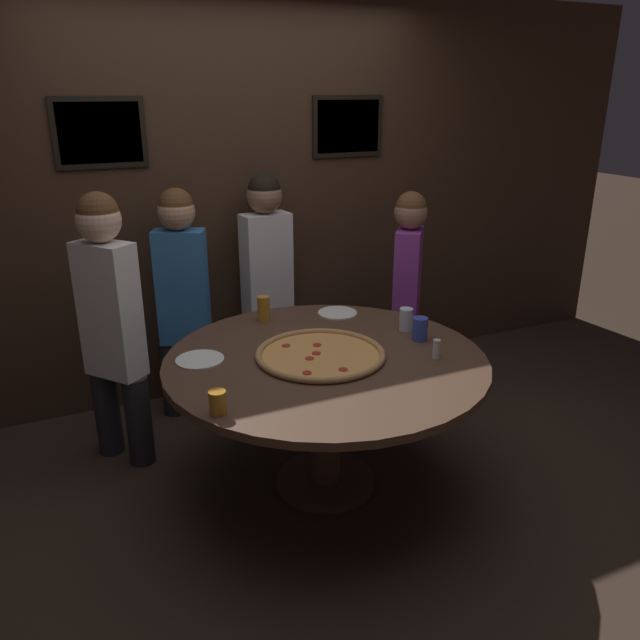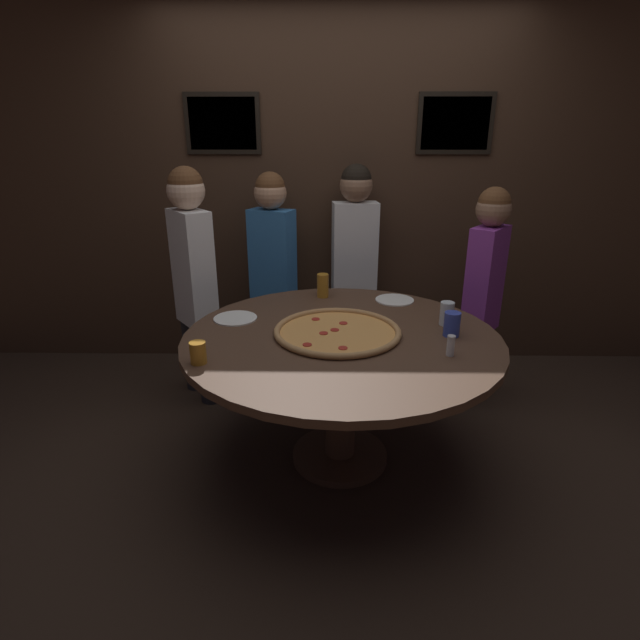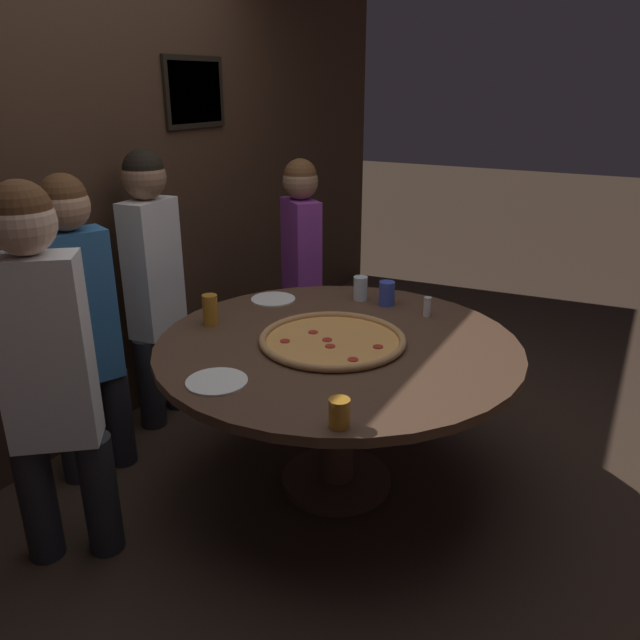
# 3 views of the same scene
# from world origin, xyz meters

# --- Properties ---
(ground_plane) EXTENTS (24.00, 24.00, 0.00)m
(ground_plane) POSITION_xyz_m (0.00, 0.00, 0.00)
(ground_plane) COLOR #38281E
(back_wall) EXTENTS (6.40, 0.08, 2.60)m
(back_wall) POSITION_xyz_m (0.00, 1.40, 1.30)
(back_wall) COLOR #3D281C
(back_wall) RESTS_ON ground_plane
(dining_table) EXTENTS (1.60, 1.60, 0.74)m
(dining_table) POSITION_xyz_m (0.00, 0.00, 0.61)
(dining_table) COLOR #4C3323
(dining_table) RESTS_ON ground_plane
(giant_pizza) EXTENTS (0.65, 0.65, 0.03)m
(giant_pizza) POSITION_xyz_m (-0.02, 0.02, 0.75)
(giant_pizza) COLOR #E0994C
(giant_pizza) RESTS_ON dining_table
(drink_cup_far_left) EXTENTS (0.07, 0.07, 0.13)m
(drink_cup_far_left) POSITION_xyz_m (0.56, 0.15, 0.80)
(drink_cup_far_left) COLOR silver
(drink_cup_far_left) RESTS_ON dining_table
(drink_cup_near_right) EXTENTS (0.08, 0.08, 0.12)m
(drink_cup_near_right) POSITION_xyz_m (0.55, -0.00, 0.80)
(drink_cup_near_right) COLOR #384CB7
(drink_cup_near_right) RESTS_ON dining_table
(drink_cup_beside_pizza) EXTENTS (0.07, 0.07, 0.15)m
(drink_cup_beside_pizza) POSITION_xyz_m (-0.10, 0.62, 0.81)
(drink_cup_beside_pizza) COLOR #BC7A23
(drink_cup_beside_pizza) RESTS_ON dining_table
(drink_cup_far_right) EXTENTS (0.07, 0.07, 0.10)m
(drink_cup_far_right) POSITION_xyz_m (-0.64, -0.33, 0.79)
(drink_cup_far_right) COLOR #BC7A23
(drink_cup_far_right) RESTS_ON dining_table
(white_plate_near_front) EXTENTS (0.23, 0.23, 0.01)m
(white_plate_near_front) POSITION_xyz_m (0.34, 0.55, 0.74)
(white_plate_near_front) COLOR white
(white_plate_near_front) RESTS_ON dining_table
(white_plate_right_side) EXTENTS (0.24, 0.24, 0.01)m
(white_plate_right_side) POSITION_xyz_m (-0.58, 0.22, 0.74)
(white_plate_right_side) COLOR white
(white_plate_right_side) RESTS_ON dining_table
(condiment_shaker) EXTENTS (0.04, 0.04, 0.10)m
(condiment_shaker) POSITION_xyz_m (0.49, -0.24, 0.79)
(condiment_shaker) COLOR silver
(condiment_shaker) RESTS_ON dining_table
(diner_far_left) EXTENTS (0.38, 0.27, 1.45)m
(diner_far_left) POSITION_xyz_m (-0.46, 1.08, 0.82)
(diner_far_left) COLOR #232328
(diner_far_left) RESTS_ON ground_plane
(diner_side_left) EXTENTS (0.31, 0.35, 1.40)m
(diner_side_left) POSITION_xyz_m (0.92, 0.72, 0.79)
(diner_side_left) COLOR #232328
(diner_side_left) RESTS_ON ground_plane
(diner_far_right) EXTENTS (0.34, 0.38, 1.51)m
(diner_far_right) POSITION_xyz_m (-0.92, 0.72, 0.86)
(diner_far_right) COLOR #232328
(diner_far_right) RESTS_ON ground_plane
(diner_side_right) EXTENTS (0.38, 0.22, 1.50)m
(diner_side_right) POSITION_xyz_m (0.12, 1.17, 0.85)
(diner_side_right) COLOR #232328
(diner_side_right) RESTS_ON ground_plane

